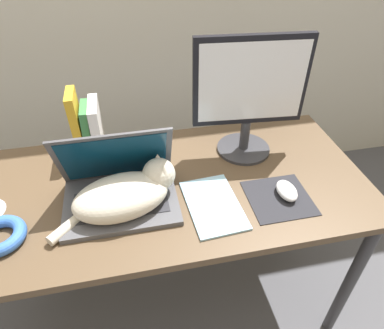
# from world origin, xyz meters

# --- Properties ---
(desk) EXTENTS (1.38, 0.67, 0.73)m
(desk) POSITION_xyz_m (0.00, 0.33, 0.65)
(desk) COLOR brown
(desk) RESTS_ON ground_plane
(laptop) EXTENTS (0.36, 0.27, 0.26)m
(laptop) POSITION_xyz_m (-0.17, 0.29, 0.78)
(laptop) COLOR #4C4C51
(laptop) RESTS_ON desk
(cat) EXTENTS (0.40, 0.23, 0.14)m
(cat) POSITION_xyz_m (-0.15, 0.25, 0.79)
(cat) COLOR beige
(cat) RESTS_ON desk
(external_monitor) EXTENTS (0.40, 0.20, 0.45)m
(external_monitor) POSITION_xyz_m (0.31, 0.47, 0.97)
(external_monitor) COLOR #333338
(external_monitor) RESTS_ON desk
(mousepad) EXTENTS (0.21, 0.20, 0.00)m
(mousepad) POSITION_xyz_m (0.34, 0.19, 0.73)
(mousepad) COLOR #232328
(mousepad) RESTS_ON desk
(computer_mouse) EXTENTS (0.06, 0.10, 0.04)m
(computer_mouse) POSITION_xyz_m (0.37, 0.19, 0.75)
(computer_mouse) COLOR silver
(computer_mouse) RESTS_ON mousepad
(book_row) EXTENTS (0.10, 0.15, 0.26)m
(book_row) POSITION_xyz_m (-0.27, 0.58, 0.84)
(book_row) COLOR gold
(book_row) RESTS_ON desk
(notepad) EXTENTS (0.18, 0.27, 0.01)m
(notepad) POSITION_xyz_m (0.12, 0.20, 0.74)
(notepad) COLOR #99C6E0
(notepad) RESTS_ON desk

